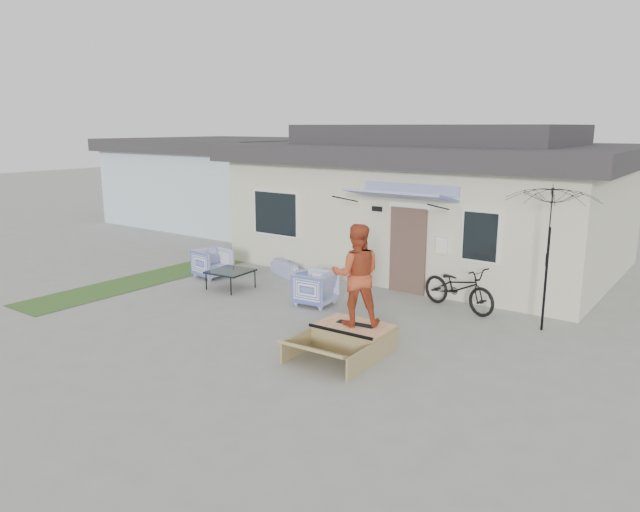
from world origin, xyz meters
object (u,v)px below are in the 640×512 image
Objects in this scene: armchair_right at (315,286)px; coffee_table at (231,280)px; patio_umbrella at (549,245)px; loveseat at (292,266)px; skater at (356,273)px; armchair_left at (213,262)px; skate_ramp at (354,337)px; bicycle at (459,283)px; skateboard at (356,323)px.

coffee_table is (-2.51, -0.19, -0.19)m from armchair_right.
patio_umbrella is (4.73, 1.29, 1.32)m from armchair_right.
loveseat is 5.62m from skater.
armchair_right is (3.73, -0.37, -0.00)m from armchair_left.
coffee_table is 5.00m from skate_ramp.
bicycle is (4.88, -0.13, 0.32)m from loveseat.
armchair_left is at bearing -54.65° from skater.
coffee_table is 0.54× the size of skate_ramp.
bicycle is at bearing 73.00° from skateboard.
armchair_right is 0.46× the size of skater.
loveseat reaches higher than skateboard.
bicycle reaches higher than coffee_table.
skater is at bearing 165.37° from loveseat.
armchair_right is 0.48× the size of skate_ramp.
loveseat is at bearing 176.47° from patio_umbrella.
skateboard is at bearing 46.22° from armchair_right.
skateboard is at bearing -18.14° from coffee_table.
armchair_right is at bearing 135.00° from skateboard.
coffee_table reaches higher than skate_ramp.
skate_ramp is 1.20m from skater.
bicycle is at bearing -135.15° from skater.
armchair_right is at bearing -87.13° from armchair_left.
armchair_right is 0.44× the size of bicycle.
coffee_table is at bearing 159.64° from skate_ramp.
skater is (4.29, -3.45, 1.13)m from loveseat.
skateboard reaches higher than skate_ramp.
armchair_right is at bearing 4.22° from coffee_table.
skater is (4.74, -1.55, 1.18)m from coffee_table.
skater reaches higher than skateboard.
skate_ramp is (-2.50, -3.07, -1.53)m from patio_umbrella.
armchair_left is at bearing 116.57° from bicycle.
patio_umbrella is at bearing 43.43° from skateboard.
armchair_left is at bearing -173.77° from patio_umbrella.
armchair_right is 2.99m from skater.
patio_umbrella reaches higher than armchair_left.
coffee_table is 1.32× the size of skateboard.
skateboard is (2.23, -1.74, 0.04)m from armchair_right.
patio_umbrella is at bearing 49.14° from skate_ramp.
skate_ramp is at bearing -95.29° from skateboard.
loveseat is at bearing 134.20° from skateboard.
skateboard is at bearing 165.37° from loveseat.
armchair_left is 1.35m from coffee_table.
armchair_left is at bearing 153.50° from skateboard.
coffee_table is at bearing -105.90° from armchair_left.
armchair_right is 0.38× the size of patio_umbrella.
armchair_right reaches higher than skateboard.
coffee_table is 5.62m from bicycle.
skater reaches higher than armchair_right.
skater is (0.00, 0.00, 0.95)m from skateboard.
patio_umbrella is at bearing 11.54° from coffee_table.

